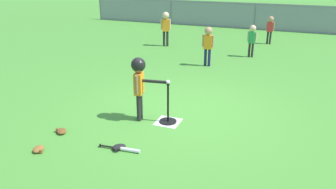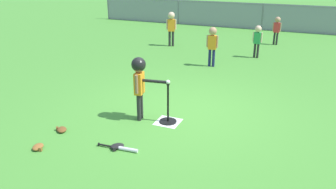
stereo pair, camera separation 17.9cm
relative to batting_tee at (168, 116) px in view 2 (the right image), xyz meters
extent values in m
plane|color=#478C33|center=(0.13, 0.55, -0.13)|extent=(60.00, 60.00, 0.00)
cube|color=white|center=(0.00, 0.00, -0.12)|extent=(0.44, 0.44, 0.01)
cylinder|color=black|center=(0.00, 0.00, -0.11)|extent=(0.32, 0.32, 0.03)
cylinder|color=black|center=(0.00, 0.00, 0.26)|extent=(0.04, 0.04, 0.73)
cylinder|color=black|center=(0.00, 0.00, 0.62)|extent=(0.06, 0.06, 0.02)
sphere|color=white|center=(0.00, 0.00, 0.66)|extent=(0.07, 0.07, 0.07)
cylinder|color=#262626|center=(-0.54, -0.03, 0.13)|extent=(0.08, 0.08, 0.52)
cylinder|color=#262626|center=(-0.53, -0.14, 0.13)|extent=(0.08, 0.08, 0.52)
cube|color=orange|center=(-0.54, -0.08, 0.59)|extent=(0.17, 0.25, 0.40)
cylinder|color=#8C6647|center=(-0.56, 0.06, 0.62)|extent=(0.06, 0.06, 0.34)
cylinder|color=#8C6647|center=(-0.51, -0.23, 0.62)|extent=(0.06, 0.06, 0.34)
sphere|color=#8C6647|center=(-0.54, -0.08, 0.92)|extent=(0.23, 0.23, 0.23)
sphere|color=black|center=(-0.54, -0.08, 0.95)|extent=(0.26, 0.26, 0.26)
cylinder|color=black|center=(-0.33, -0.05, 0.65)|extent=(0.60, 0.15, 0.06)
cylinder|color=#262626|center=(0.76, 5.30, 0.10)|extent=(0.07, 0.07, 0.45)
cylinder|color=#262626|center=(0.67, 5.31, 0.10)|extent=(0.07, 0.07, 0.45)
cube|color=green|center=(0.72, 5.30, 0.50)|extent=(0.21, 0.14, 0.35)
cylinder|color=beige|center=(0.84, 5.29, 0.52)|extent=(0.05, 0.05, 0.30)
cylinder|color=beige|center=(0.59, 5.32, 0.52)|extent=(0.05, 0.05, 0.30)
sphere|color=beige|center=(0.72, 5.30, 0.78)|extent=(0.20, 0.20, 0.20)
cylinder|color=#262626|center=(-2.28, 5.74, 0.14)|extent=(0.08, 0.08, 0.54)
cylinder|color=#262626|center=(-2.39, 5.70, 0.14)|extent=(0.08, 0.08, 0.54)
cube|color=orange|center=(-2.34, 5.72, 0.62)|extent=(0.27, 0.22, 0.42)
cylinder|color=beige|center=(-2.20, 5.78, 0.65)|extent=(0.06, 0.06, 0.36)
cylinder|color=beige|center=(-2.48, 5.67, 0.65)|extent=(0.06, 0.06, 0.36)
sphere|color=beige|center=(-2.34, 5.72, 0.96)|extent=(0.24, 0.24, 0.24)
cylinder|color=#191E4C|center=(-0.24, 3.83, 0.13)|extent=(0.08, 0.08, 0.50)
cylinder|color=#191E4C|center=(-0.35, 3.82, 0.13)|extent=(0.08, 0.08, 0.50)
cube|color=orange|center=(-0.30, 3.83, 0.57)|extent=(0.23, 0.15, 0.39)
cylinder|color=tan|center=(-0.16, 3.84, 0.60)|extent=(0.06, 0.06, 0.33)
cylinder|color=tan|center=(-0.44, 3.82, 0.60)|extent=(0.06, 0.06, 0.33)
sphere|color=tan|center=(-0.30, 3.83, 0.89)|extent=(0.22, 0.22, 0.22)
cylinder|color=#262626|center=(1.10, 7.42, 0.10)|extent=(0.07, 0.07, 0.45)
cylinder|color=#262626|center=(1.00, 7.43, 0.10)|extent=(0.07, 0.07, 0.45)
cube|color=red|center=(1.05, 7.43, 0.50)|extent=(0.21, 0.15, 0.35)
cylinder|color=tan|center=(1.18, 7.41, 0.52)|extent=(0.05, 0.05, 0.30)
cylinder|color=tan|center=(0.93, 7.44, 0.52)|extent=(0.05, 0.05, 0.30)
sphere|color=tan|center=(1.05, 7.43, 0.78)|extent=(0.20, 0.20, 0.20)
cylinder|color=silver|center=(-0.17, -1.20, -0.10)|extent=(0.34, 0.09, 0.06)
cylinder|color=black|center=(-0.51, -1.23, -0.10)|extent=(0.34, 0.06, 0.03)
cylinder|color=black|center=(-0.68, -1.25, -0.10)|extent=(0.02, 0.05, 0.05)
ellipsoid|color=brown|center=(-1.56, -1.08, -0.09)|extent=(0.27, 0.27, 0.07)
cube|color=brown|center=(-1.66, -1.08, -0.09)|extent=(0.06, 0.06, 0.06)
ellipsoid|color=brown|center=(-1.52, -1.71, -0.09)|extent=(0.22, 0.26, 0.07)
cube|color=brown|center=(-1.43, -1.75, -0.09)|extent=(0.05, 0.06, 0.06)
ellipsoid|color=black|center=(-0.37, -1.19, -0.09)|extent=(0.27, 0.27, 0.07)
cube|color=black|center=(-0.37, -1.29, -0.09)|extent=(0.06, 0.06, 0.06)
cylinder|color=slate|center=(-7.87, 10.25, 0.45)|extent=(0.06, 0.06, 1.15)
cylinder|color=slate|center=(-3.87, 10.25, 0.45)|extent=(0.06, 0.06, 1.15)
cylinder|color=slate|center=(0.13, 10.25, 0.45)|extent=(0.06, 0.06, 1.15)
cube|color=gray|center=(0.13, 10.25, 0.97)|extent=(16.00, 0.03, 0.03)
cube|color=gray|center=(0.13, 10.25, 0.45)|extent=(16.00, 0.01, 1.15)
camera|label=1|loc=(2.05, -5.21, 2.61)|focal=35.67mm
camera|label=2|loc=(2.21, -5.14, 2.61)|focal=35.67mm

